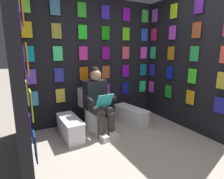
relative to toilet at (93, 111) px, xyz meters
name	(u,v)px	position (x,y,z in m)	size (l,w,h in m)	color
ground_plane	(159,173)	(-0.19, 1.67, -0.33)	(30.00, 30.00, 0.00)	#B2A899
display_wall_back	(93,62)	(-0.19, -0.39, 0.92)	(2.87, 0.14, 2.48)	black
display_wall_left	(184,63)	(-1.63, 0.66, 0.92)	(0.14, 2.01, 2.48)	black
display_wall_right	(16,70)	(1.24, 0.66, 0.92)	(0.14, 2.01, 2.48)	black
toilet	(93,111)	(0.00, 0.00, 0.00)	(0.43, 0.57, 0.77)	white
person_reading	(98,100)	(-0.02, 0.23, 0.27)	(0.55, 0.71, 1.19)	black
comic_longbox_near	(70,128)	(0.51, 0.23, -0.15)	(0.31, 0.76, 0.36)	silver
comic_longbox_far	(131,116)	(-0.73, 0.22, -0.15)	(0.39, 0.80, 0.35)	silver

